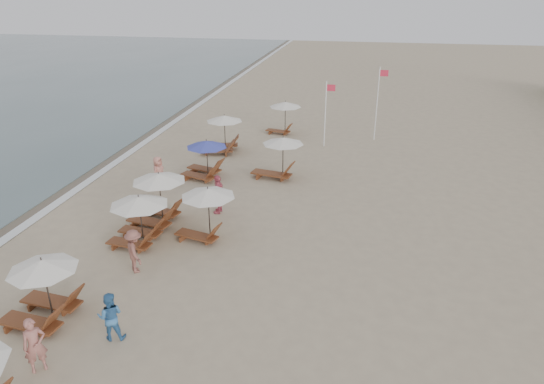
% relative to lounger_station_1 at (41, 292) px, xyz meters
% --- Properties ---
extents(ground, '(160.00, 160.00, 0.00)m').
position_rel_lounger_station_1_xyz_m(ground, '(6.31, 0.65, -1.03)').
color(ground, tan).
rests_on(ground, ground).
extents(wet_sand_band, '(3.20, 140.00, 0.01)m').
position_rel_lounger_station_1_xyz_m(wet_sand_band, '(-6.19, 10.65, -1.03)').
color(wet_sand_band, '#6B5E4C').
rests_on(wet_sand_band, ground).
extents(foam_line, '(0.50, 140.00, 0.02)m').
position_rel_lounger_station_1_xyz_m(foam_line, '(-4.89, 10.65, -1.02)').
color(foam_line, white).
rests_on(foam_line, ground).
extents(lounger_station_1, '(2.55, 2.10, 2.21)m').
position_rel_lounger_station_1_xyz_m(lounger_station_1, '(0.00, 0.00, 0.00)').
color(lounger_station_1, brown).
rests_on(lounger_station_1, ground).
extents(lounger_station_2, '(2.55, 2.35, 2.09)m').
position_rel_lounger_station_1_xyz_m(lounger_station_2, '(0.74, 5.19, 0.11)').
color(lounger_station_2, brown).
rests_on(lounger_station_2, ground).
extents(lounger_station_3, '(2.68, 2.33, 2.32)m').
position_rel_lounger_station_1_xyz_m(lounger_station_3, '(0.71, 7.15, 0.12)').
color(lounger_station_3, brown).
rests_on(lounger_station_3, ground).
extents(lounger_station_4, '(2.60, 2.37, 2.09)m').
position_rel_lounger_station_1_xyz_m(lounger_station_4, '(0.99, 12.78, -0.00)').
color(lounger_station_4, brown).
rests_on(lounger_station_4, ground).
extents(lounger_station_5, '(2.70, 2.37, 2.35)m').
position_rel_lounger_station_1_xyz_m(lounger_station_5, '(0.70, 17.10, 0.07)').
color(lounger_station_5, brown).
rests_on(lounger_station_5, ground).
extents(inland_station_0, '(2.61, 2.24, 2.22)m').
position_rel_lounger_station_1_xyz_m(inland_station_0, '(3.28, 6.06, 0.41)').
color(inland_station_0, brown).
rests_on(inland_station_0, ground).
extents(inland_station_1, '(2.90, 2.24, 2.22)m').
position_rel_lounger_station_1_xyz_m(inland_station_1, '(4.94, 13.46, 0.24)').
color(inland_station_1, brown).
rests_on(inland_station_1, ground).
extents(inland_station_2, '(2.53, 2.24, 2.22)m').
position_rel_lounger_station_1_xyz_m(inland_station_2, '(3.77, 21.89, 0.46)').
color(inland_station_2, brown).
rests_on(inland_station_2, ground).
extents(beachgoer_near, '(0.71, 0.71, 1.66)m').
position_rel_lounger_station_1_xyz_m(beachgoer_near, '(1.16, -2.00, -0.20)').
color(beachgoer_near, '#A6645A').
rests_on(beachgoer_near, ground).
extents(beachgoer_mid_a, '(0.90, 0.78, 1.57)m').
position_rel_lounger_station_1_xyz_m(beachgoer_mid_a, '(2.52, -0.40, -0.25)').
color(beachgoer_mid_a, teal).
rests_on(beachgoer_mid_a, ground).
extents(beachgoer_mid_b, '(1.19, 1.23, 1.68)m').
position_rel_lounger_station_1_xyz_m(beachgoer_mid_b, '(1.57, 3.19, -0.19)').
color(beachgoer_mid_b, brown).
rests_on(beachgoer_mid_b, ground).
extents(beachgoer_far_a, '(0.51, 1.11, 1.85)m').
position_rel_lounger_station_1_xyz_m(beachgoer_far_a, '(3.11, 8.62, -0.11)').
color(beachgoer_far_a, '#BC4B5C').
rests_on(beachgoer_far_a, ground).
extents(beachgoer_far_b, '(0.66, 0.90, 1.68)m').
position_rel_lounger_station_1_xyz_m(beachgoer_far_b, '(-0.80, 10.92, -0.19)').
color(beachgoer_far_b, tan).
rests_on(beachgoer_far_b, ground).
extents(flag_pole_near, '(0.60, 0.08, 4.21)m').
position_rel_lounger_station_1_xyz_m(flag_pole_near, '(6.95, 19.48, 1.31)').
color(flag_pole_near, silver).
rests_on(flag_pole_near, ground).
extents(flag_pole_far, '(0.60, 0.08, 4.86)m').
position_rel_lounger_station_1_xyz_m(flag_pole_far, '(10.14, 21.57, 1.65)').
color(flag_pole_far, silver).
rests_on(flag_pole_far, ground).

